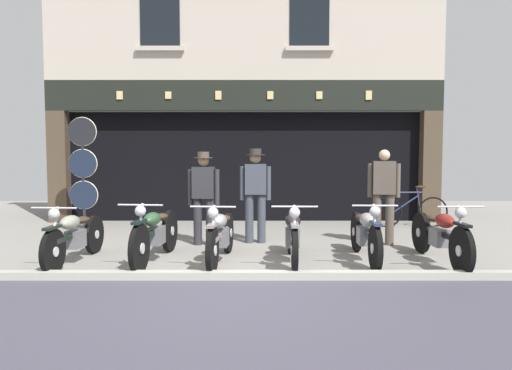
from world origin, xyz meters
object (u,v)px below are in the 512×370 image
Objects in this scene: salesman_left at (204,194)px; salesman_right at (384,192)px; motorcycle_center_right at (366,233)px; leaning_bicycle at (411,210)px; motorcycle_left at (156,233)px; shopkeeper_center at (256,191)px; motorcycle_center_left at (222,234)px; tyre_sign_pole at (84,165)px; advert_board_near at (303,149)px; motorcycle_center at (293,234)px; motorcycle_far_left at (75,235)px; motorcycle_right at (441,234)px.

salesman_left is 0.98× the size of salesman_right.
leaning_bicycle is at bearing -116.55° from motorcycle_center_right.
shopkeeper_center is (1.48, 1.49, 0.51)m from motorcycle_left.
motorcycle_center_left is 3.12m from salesman_right.
tyre_sign_pole is 2.68× the size of advert_board_near.
advert_board_near is (4.73, 1.46, 0.34)m from tyre_sign_pole.
motorcycle_center_left is 4.39m from tyre_sign_pole.
salesman_right is at bearing -174.64° from salesman_left.
motorcycle_center_left and motorcycle_center have the same top height.
advert_board_near is (0.57, 4.42, 1.30)m from motorcycle_center.
salesman_right is at bearing -114.39° from motorcycle_center_right.
tyre_sign_pole is (-2.71, 1.60, 0.47)m from salesman_left.
tyre_sign_pole is (-2.13, 2.89, 0.94)m from motorcycle_left.
salesman_right is 0.98× the size of leaning_bicycle.
leaning_bicycle is at bearing -146.81° from motorcycle_far_left.
motorcycle_center is at bearing -175.61° from motorcycle_center_left.
motorcycle_left is at bearing 28.47° from salesman_right.
motorcycle_far_left is 1.15× the size of shopkeeper_center.
motorcycle_left is 3.99m from salesman_right.
motorcycle_right is 0.88× the size of tyre_sign_pole.
tyre_sign_pole is (-4.16, 2.96, 0.95)m from motorcycle_center.
motorcycle_left is 1.25× the size of salesman_right.
motorcycle_right is 7.06m from tyre_sign_pole.
motorcycle_far_left is 1.16× the size of salesman_right.
salesman_left is 0.69× the size of tyre_sign_pole.
tyre_sign_pole is at bearing -26.59° from motorcycle_center_right.
motorcycle_right is at bearing 173.71° from motorcycle_center_right.
salesman_left is (-0.40, 1.34, 0.48)m from motorcycle_center_left.
motorcycle_left is 5.92m from leaning_bicycle.
salesman_right is (1.71, 1.37, 0.51)m from motorcycle_center.
salesman_right reaches higher than motorcycle_center.
advert_board_near reaches higher than motorcycle_far_left.
motorcycle_center is 1.74m from shopkeeper_center.
motorcycle_left is at bearing 121.48° from leaning_bicycle.
tyre_sign_pole is (-3.61, 1.40, 0.43)m from shopkeeper_center.
leaning_bicycle is at bearing -110.14° from salesman_right.
motorcycle_center_left is 1.00× the size of motorcycle_center_right.
motorcycle_center_left is 1.24× the size of salesman_left.
salesman_left is 0.97× the size of shopkeeper_center.
shopkeeper_center is (-2.72, 1.58, 0.52)m from motorcycle_right.
motorcycle_center_left is at bearing -175.22° from motorcycle_far_left.
motorcycle_left is at bearing -120.90° from advert_board_near.
shopkeeper_center reaches higher than motorcycle_center_right.
motorcycle_center_right is at bearing 159.48° from salesman_left.
salesman_left is at bearing -21.92° from motorcycle_right.
advert_board_near is at bearing 63.44° from leaning_bicycle.
motorcycle_center_left is 2.16m from motorcycle_center_right.
motorcycle_right is 2.37× the size of advert_board_near.
motorcycle_center_right is at bearing 73.30° from salesman_right.
leaning_bicycle is at bearing -153.07° from shopkeeper_center.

